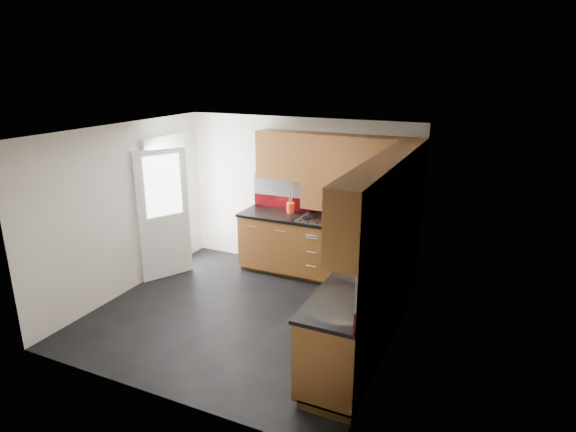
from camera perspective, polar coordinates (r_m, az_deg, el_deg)
The scene contains 14 objects.
room at distance 5.93m, azimuth -5.48°, elevation 1.31°, with size 4.00×3.80×2.64m.
base_cabinets at distance 6.51m, azimuth 6.24°, elevation -7.20°, with size 2.70×3.20×0.95m.
countertop at distance 6.31m, azimuth 6.23°, elevation -3.25°, with size 2.72×3.22×0.04m.
backsplash at distance 6.36m, azimuth 8.86°, elevation -0.43°, with size 2.70×3.20×0.54m.
upper_cabinets at distance 6.07m, azimuth 8.32°, elevation 4.89°, with size 2.50×3.20×0.72m.
extractor_hood at distance 7.23m, azimuth 4.16°, elevation 2.49°, with size 0.60×0.33×0.40m, color brown.
glass_cabinet at distance 6.23m, azimuth 13.34°, elevation 5.17°, with size 0.32×0.80×0.66m.
back_door at distance 7.63m, azimuth -14.20°, elevation 0.87°, with size 0.42×1.19×2.04m.
gas_hob at distance 7.17m, azimuth 3.64°, elevation -0.33°, with size 0.57×0.51×0.04m.
utensil_pot at distance 7.48m, azimuth 0.33°, elevation 1.14°, with size 0.13×0.13×0.46m.
toaster at distance 7.04m, azimuth 8.65°, elevation -0.15°, with size 0.29×0.19×0.20m.
food_processor at distance 6.46m, azimuth 12.36°, elevation -1.68°, with size 0.17×0.17×0.28m.
paper_towel at distance 5.83m, azimuth 10.65°, elevation -3.70°, with size 0.12×0.12×0.25m, color white.
orange_cloth at distance 6.20m, azimuth 11.66°, elevation -3.63°, with size 0.14×0.12×0.02m, color #E25619.
Camera 1 is at (2.88, -4.92, 3.13)m, focal length 30.00 mm.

